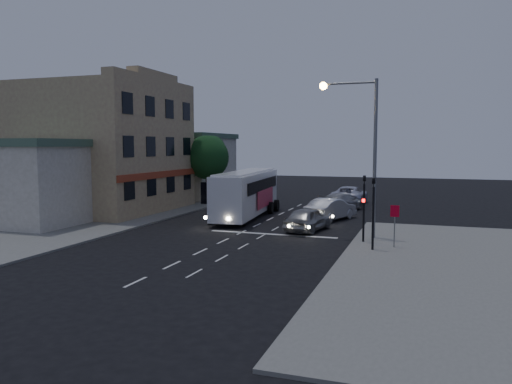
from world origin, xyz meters
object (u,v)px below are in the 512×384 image
(car_sedan_b, at_px, (341,202))
(traffic_signal_main, at_px, (364,200))
(tour_bus, at_px, (247,192))
(streetlight, at_px, (363,139))
(car_sedan_a, at_px, (331,209))
(traffic_signal_side, at_px, (373,205))
(car_sedan_c, at_px, (349,195))
(street_tree, at_px, (207,155))
(car_suv, at_px, (308,219))
(regulatory_sign, at_px, (395,219))

(car_sedan_b, relative_size, traffic_signal_main, 1.25)
(tour_bus, distance_m, streetlight, 11.82)
(car_sedan_a, distance_m, traffic_signal_side, 11.00)
(car_sedan_a, relative_size, car_sedan_c, 0.81)
(street_tree, bearing_deg, car_suv, -43.12)
(traffic_signal_side, bearing_deg, car_sedan_a, 111.49)
(car_sedan_b, xyz_separation_m, street_tree, (-12.43, 0.74, 3.75))
(regulatory_sign, relative_size, street_tree, 0.35)
(car_sedan_a, bearing_deg, car_sedan_c, -69.37)
(car_suv, height_order, streetlight, streetlight)
(street_tree, bearing_deg, tour_bus, -46.80)
(car_sedan_c, bearing_deg, streetlight, 101.59)
(car_sedan_b, distance_m, traffic_signal_main, 14.02)
(streetlight, bearing_deg, traffic_signal_main, -79.80)
(car_sedan_b, xyz_separation_m, traffic_signal_side, (4.07, -15.48, 1.67))
(car_sedan_a, height_order, traffic_signal_side, traffic_signal_side)
(street_tree, bearing_deg, regulatory_sign, -41.08)
(tour_bus, relative_size, car_suv, 2.58)
(traffic_signal_side, bearing_deg, car_sedan_c, 101.40)
(tour_bus, xyz_separation_m, streetlight, (9.31, -6.18, 3.85))
(tour_bus, bearing_deg, street_tree, 127.93)
(car_sedan_c, relative_size, traffic_signal_main, 1.46)
(car_sedan_a, relative_size, car_sedan_b, 0.94)
(traffic_signal_main, relative_size, traffic_signal_side, 1.00)
(car_sedan_c, bearing_deg, car_sedan_b, 92.25)
(car_sedan_a, height_order, traffic_signal_main, traffic_signal_main)
(traffic_signal_main, distance_m, streetlight, 3.61)
(traffic_signal_main, xyz_separation_m, traffic_signal_side, (0.70, -1.98, 0.00))
(traffic_signal_side, bearing_deg, tour_bus, 136.99)
(car_suv, xyz_separation_m, car_sedan_b, (0.45, 10.48, -0.01))
(car_sedan_c, bearing_deg, regulatory_sign, 105.73)
(tour_bus, relative_size, car_sedan_b, 2.24)
(car_sedan_c, bearing_deg, street_tree, 21.19)
(tour_bus, distance_m, car_sedan_a, 6.40)
(car_sedan_a, xyz_separation_m, traffic_signal_side, (3.99, -10.13, 1.62))
(tour_bus, xyz_separation_m, car_sedan_b, (6.20, 5.90, -1.14))
(traffic_signal_main, bearing_deg, street_tree, 137.97)
(car_sedan_c, distance_m, traffic_signal_main, 19.15)
(traffic_signal_side, distance_m, regulatory_sign, 1.61)
(car_suv, bearing_deg, regulatory_sign, 153.59)
(car_sedan_b, relative_size, street_tree, 0.83)
(car_sedan_a, distance_m, street_tree, 14.41)
(car_suv, height_order, car_sedan_b, car_suv)
(car_suv, bearing_deg, tour_bus, -28.79)
(car_sedan_c, height_order, streetlight, streetlight)
(tour_bus, height_order, street_tree, street_tree)
(traffic_signal_side, xyz_separation_m, regulatory_sign, (1.00, 0.96, -0.82))
(car_sedan_b, distance_m, traffic_signal_side, 16.10)
(traffic_signal_side, bearing_deg, street_tree, 135.50)
(streetlight, height_order, street_tree, streetlight)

